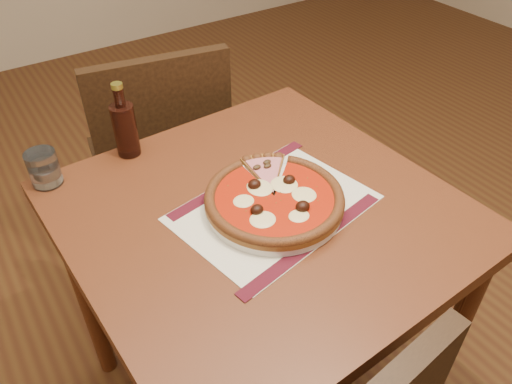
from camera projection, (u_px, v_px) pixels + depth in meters
table at (261, 240)px, 1.15m from camera, size 0.84×0.84×0.75m
chair_far at (161, 154)px, 1.66m from camera, size 0.49×0.49×0.89m
placemat at (274, 208)px, 1.08m from camera, size 0.45×0.36×0.00m
plate at (274, 204)px, 1.08m from camera, size 0.30×0.30×0.02m
pizza at (274, 197)px, 1.07m from camera, size 0.30×0.30×0.04m
ham_slice at (273, 169)px, 1.15m from camera, size 0.11×0.15×0.02m
water_glass at (44, 168)px, 1.13m from camera, size 0.07×0.07×0.08m
bottle at (125, 127)px, 1.20m from camera, size 0.06×0.06×0.19m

